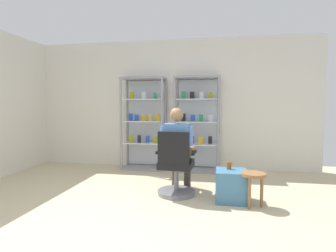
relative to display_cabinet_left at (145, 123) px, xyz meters
name	(u,v)px	position (x,y,z in m)	size (l,w,h in m)	color
ground_plane	(128,227)	(0.55, -2.76, -0.96)	(7.20, 7.20, 0.00)	#C6B793
back_wall	(172,104)	(0.55, 0.24, 0.39)	(6.00, 0.10, 2.70)	silver
display_cabinet_left	(145,123)	(0.00, 0.00, 0.00)	(0.90, 0.45, 1.90)	gray
display_cabinet_right	(197,123)	(1.10, 0.00, 0.00)	(0.90, 0.45, 1.90)	gray
office_chair	(176,169)	(0.91, -1.64, -0.57)	(0.58, 0.56, 0.96)	slate
seated_shopkeeper	(178,146)	(0.92, -1.48, -0.25)	(0.50, 0.58, 1.29)	#3F382D
storage_crate	(231,186)	(1.70, -1.73, -0.75)	(0.43, 0.42, 0.43)	teal
tea_glass	(229,165)	(1.67, -1.66, -0.48)	(0.07, 0.07, 0.11)	brown
wooden_stool	(253,180)	(1.97, -1.89, -0.61)	(0.32, 0.32, 0.45)	olive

